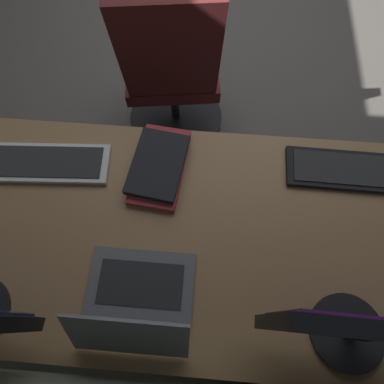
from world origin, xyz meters
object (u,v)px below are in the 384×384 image
laptop_leftmost (136,303)px  keyboard_spare (45,163)px  drawer_pedestal (261,271)px  keyboard_main (352,171)px  book_stack_near (159,165)px  office_chair (173,78)px

laptop_leftmost → keyboard_spare: bearing=-47.9°
drawer_pedestal → keyboard_main: bearing=-127.9°
laptop_leftmost → keyboard_spare: size_ratio=0.69×
keyboard_main → book_stack_near: size_ratio=1.39×
keyboard_spare → office_chair: bearing=-117.9°
keyboard_spare → book_stack_near: size_ratio=1.41×
keyboard_main → drawer_pedestal: bearing=52.1°
keyboard_spare → office_chair: office_chair is taller
laptop_leftmost → keyboard_spare: (0.37, -0.41, -0.03)m
book_stack_near → office_chair: office_chair is taller
drawer_pedestal → book_stack_near: bearing=-30.9°
keyboard_spare → book_stack_near: (-0.38, -0.01, 0.01)m
drawer_pedestal → keyboard_main: (-0.22, -0.28, 0.39)m
drawer_pedestal → office_chair: office_chair is taller
book_stack_near → office_chair: size_ratio=0.31×
drawer_pedestal → book_stack_near: size_ratio=2.29×
keyboard_main → office_chair: size_ratio=0.44×
drawer_pedestal → book_stack_near: book_stack_near is taller
book_stack_near → office_chair: (0.04, -0.63, -0.30)m
laptop_leftmost → book_stack_near: size_ratio=0.97×
drawer_pedestal → keyboard_spare: keyboard_spare is taller
drawer_pedestal → keyboard_main: size_ratio=1.65×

